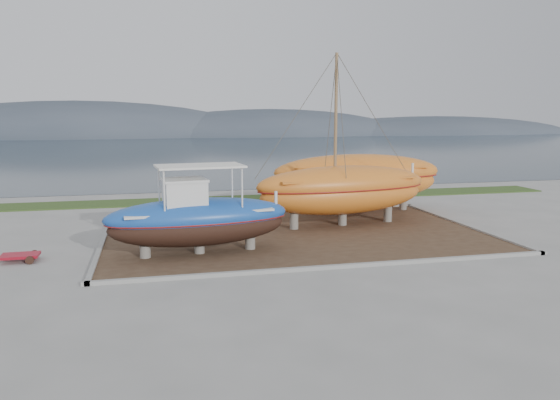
{
  "coord_description": "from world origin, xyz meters",
  "views": [
    {
      "loc": [
        -6.77,
        -21.31,
        5.91
      ],
      "look_at": [
        -0.8,
        4.0,
        1.75
      ],
      "focal_mm": 35.0,
      "sensor_mm": 36.0,
      "label": 1
    }
  ],
  "objects": [
    {
      "name": "mountain_ridge",
      "position": [
        0.0,
        125.0,
        0.0
      ],
      "size": [
        200.0,
        36.0,
        20.0
      ],
      "primitive_type": null,
      "color": "#333D49",
      "rests_on": "ground"
    },
    {
      "name": "curb_frame",
      "position": [
        0.0,
        4.0,
        0.07
      ],
      "size": [
        18.6,
        12.6,
        0.15
      ],
      "primitive_type": null,
      "color": "gray",
      "rests_on": "ground"
    },
    {
      "name": "dirt_patch",
      "position": [
        0.0,
        4.0,
        0.03
      ],
      "size": [
        18.0,
        12.0,
        0.06
      ],
      "primitive_type": "cube",
      "color": "#422D1E",
      "rests_on": "ground"
    },
    {
      "name": "grass_strip",
      "position": [
        0.0,
        15.5,
        0.04
      ],
      "size": [
        44.0,
        3.0,
        0.08
      ],
      "primitive_type": "cube",
      "color": "#284219",
      "rests_on": "ground"
    },
    {
      "name": "sea",
      "position": [
        0.0,
        70.0,
        0.0
      ],
      "size": [
        260.0,
        100.0,
        0.04
      ],
      "primitive_type": null,
      "color": "#1A2934",
      "rests_on": "ground"
    },
    {
      "name": "blue_caique",
      "position": [
        -4.95,
        1.26,
        1.92
      ],
      "size": [
        7.92,
        3.18,
        3.72
      ],
      "primitive_type": null,
      "rotation": [
        0.0,
        0.0,
        0.1
      ],
      "color": "#1B4EA8",
      "rests_on": "dirt_patch"
    },
    {
      "name": "orange_sailboat",
      "position": [
        2.92,
        5.41,
        4.48
      ],
      "size": [
        9.86,
        4.05,
        8.83
      ],
      "primitive_type": null,
      "rotation": [
        0.0,
        0.0,
        0.13
      ],
      "color": "orange",
      "rests_on": "dirt_patch"
    },
    {
      "name": "red_trailer",
      "position": [
        -12.06,
        1.77,
        0.15
      ],
      "size": [
        2.17,
        1.1,
        0.31
      ],
      "primitive_type": null,
      "rotation": [
        0.0,
        0.0,
        0.01
      ],
      "color": "#A41222",
      "rests_on": "ground"
    },
    {
      "name": "white_dinghy",
      "position": [
        -6.03,
        6.09,
        0.62
      ],
      "size": [
        3.94,
        2.16,
        1.12
      ],
      "primitive_type": null,
      "rotation": [
        0.0,
        0.0,
        -0.22
      ],
      "color": "silver",
      "rests_on": "dirt_patch"
    },
    {
      "name": "ground",
      "position": [
        0.0,
        0.0,
        0.0
      ],
      "size": [
        140.0,
        140.0,
        0.0
      ],
      "primitive_type": "plane",
      "color": "gray",
      "rests_on": "ground"
    },
    {
      "name": "orange_bare_hull",
      "position": [
        5.19,
        9.19,
        1.73
      ],
      "size": [
        10.36,
        3.75,
        3.33
      ],
      "primitive_type": null,
      "rotation": [
        0.0,
        0.0,
        -0.07
      ],
      "color": "orange",
      "rests_on": "dirt_patch"
    }
  ]
}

